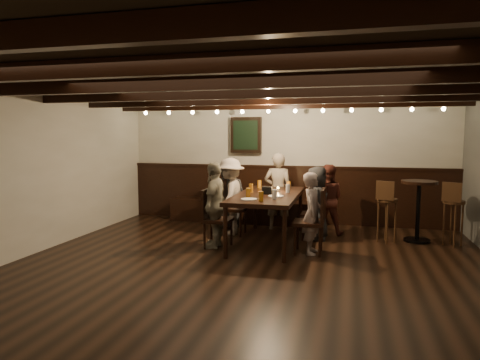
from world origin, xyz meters
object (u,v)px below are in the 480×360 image
(person_bench_right, at_px, (327,199))
(chair_right_near, at_px, (314,223))
(chair_left_near, at_px, (232,218))
(dining_table, at_px, (268,198))
(chair_right_far, at_px, (310,234))
(bar_stool_right, at_px, (453,222))
(person_left_far, at_px, (215,205))
(high_top_table, at_px, (418,202))
(person_right_near, at_px, (317,203))
(bar_stool_left, at_px, (387,220))
(person_left_near, at_px, (230,196))
(person_right_far, at_px, (312,213))
(chair_left_far, at_px, (217,230))
(person_bench_left, at_px, (229,194))
(person_bench_centre, at_px, (278,191))

(person_bench_right, bearing_deg, chair_right_near, 68.05)
(chair_left_near, bearing_deg, dining_table, 58.01)
(dining_table, bearing_deg, chair_right_far, -31.99)
(dining_table, height_order, chair_right_near, chair_right_near)
(bar_stool_right, bearing_deg, person_left_far, -137.48)
(chair_left_near, relative_size, high_top_table, 0.95)
(dining_table, bearing_deg, person_right_near, 30.96)
(person_left_far, height_order, bar_stool_left, person_left_far)
(person_left_near, height_order, person_right_far, person_left_near)
(chair_left_far, distance_m, bar_stool_left, 2.76)
(chair_right_near, xyz_separation_m, chair_right_far, (0.01, -0.90, 0.03))
(person_right_near, height_order, bar_stool_right, person_right_near)
(chair_right_far, height_order, person_bench_left, person_bench_left)
(person_bench_centre, xyz_separation_m, person_right_far, (0.76, -1.49, -0.11))
(person_left_near, distance_m, high_top_table, 3.14)
(person_left_far, bearing_deg, bar_stool_left, 109.82)
(chair_right_near, relative_size, person_left_near, 0.65)
(person_bench_centre, distance_m, person_right_near, 0.97)
(chair_left_near, relative_size, bar_stool_right, 0.94)
(chair_left_far, bearing_deg, high_top_table, 110.34)
(chair_right_far, distance_m, bar_stool_right, 2.37)
(person_left_far, relative_size, person_right_near, 1.09)
(chair_left_near, bearing_deg, bar_stool_right, 91.44)
(chair_right_near, height_order, person_right_near, person_right_near)
(bar_stool_right, bearing_deg, dining_table, -142.11)
(bar_stool_left, xyz_separation_m, bar_stool_right, (1.00, 0.05, 0.00))
(person_right_far, xyz_separation_m, high_top_table, (1.62, 1.16, 0.06))
(dining_table, relative_size, person_bench_centre, 1.51)
(chair_left_far, height_order, person_bench_centre, person_bench_centre)
(chair_left_far, bearing_deg, chair_left_near, -179.93)
(dining_table, xyz_separation_m, person_bench_left, (-0.91, 0.89, -0.09))
(dining_table, bearing_deg, person_bench_right, 45.00)
(person_bench_centre, distance_m, person_right_far, 1.68)
(person_right_far, bearing_deg, person_bench_centre, 26.57)
(chair_right_near, distance_m, person_right_near, 0.35)
(person_bench_left, bearing_deg, chair_right_far, 140.20)
(chair_left_near, height_order, person_left_near, person_left_near)
(person_bench_left, bearing_deg, chair_left_near, 111.77)
(high_top_table, bearing_deg, chair_left_near, -175.01)
(person_right_near, bearing_deg, chair_left_far, 121.49)
(dining_table, bearing_deg, chair_left_far, -147.97)
(chair_left_near, height_order, person_bench_centre, person_bench_centre)
(person_left_far, bearing_deg, person_bench_centre, 153.43)
(chair_right_near, distance_m, bar_stool_left, 1.16)
(dining_table, height_order, high_top_table, high_top_table)
(person_bench_centre, xyz_separation_m, high_top_table, (2.38, -0.33, -0.05))
(chair_left_near, bearing_deg, person_bench_right, 105.52)
(chair_right_near, height_order, high_top_table, high_top_table)
(person_bench_right, relative_size, bar_stool_right, 1.21)
(chair_left_far, height_order, chair_right_far, chair_right_far)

